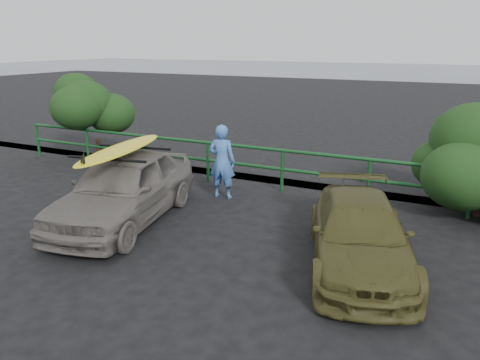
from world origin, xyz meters
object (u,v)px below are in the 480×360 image
object	(u,v)px
guardrail	(244,166)
surfboard	(121,149)
sedan	(124,188)
olive_vehicle	(359,234)
man	(222,162)

from	to	relation	value
guardrail	surfboard	bearing A→B (deg)	-109.04
sedan	olive_vehicle	world-z (taller)	sedan
surfboard	man	bearing A→B (deg)	54.34
man	surfboard	distance (m)	2.46
olive_vehicle	man	world-z (taller)	man
olive_vehicle	man	bearing A→B (deg)	132.17
guardrail	surfboard	xyz separation A→B (m)	(-1.08, -3.13, 0.94)
man	guardrail	bearing A→B (deg)	-102.00
surfboard	olive_vehicle	bearing A→B (deg)	-9.05
sedan	surfboard	size ratio (longest dim) A/B	1.35
guardrail	olive_vehicle	xyz separation A→B (m)	(3.46, -3.02, 0.01)
guardrail	man	distance (m)	1.03
sedan	olive_vehicle	size ratio (longest dim) A/B	1.10
guardrail	surfboard	world-z (taller)	surfboard
olive_vehicle	surfboard	xyz separation A→B (m)	(-4.54, -0.12, 0.93)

